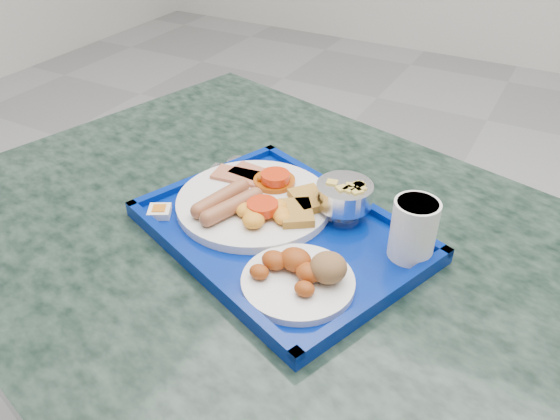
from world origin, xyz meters
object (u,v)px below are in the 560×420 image
object	(u,v)px
bread_plate	(302,275)
juice_cup	(414,228)
main_plate	(257,201)
fruit_bowl	(345,195)
table	(297,342)
tray	(280,233)

from	to	relation	value
bread_plate	juice_cup	size ratio (longest dim) A/B	1.70
main_plate	fruit_bowl	xyz separation A→B (m)	(0.14, 0.05, 0.03)
table	fruit_bowl	bearing A→B (deg)	73.63
tray	main_plate	size ratio (longest dim) A/B	1.97
tray	fruit_bowl	size ratio (longest dim) A/B	5.64
table	juice_cup	bearing A→B (deg)	20.03
main_plate	fruit_bowl	size ratio (longest dim) A/B	2.86
tray	main_plate	world-z (taller)	main_plate
main_plate	bread_plate	size ratio (longest dim) A/B	1.64
table	main_plate	bearing A→B (deg)	154.56
table	tray	distance (m)	0.22
fruit_bowl	main_plate	bearing A→B (deg)	-160.46
bread_plate	fruit_bowl	xyz separation A→B (m)	(-0.01, 0.18, 0.03)
table	tray	size ratio (longest dim) A/B	2.87
tray	bread_plate	world-z (taller)	bread_plate
tray	juice_cup	world-z (taller)	juice_cup
table	juice_cup	size ratio (longest dim) A/B	15.82
table	fruit_bowl	distance (m)	0.29
bread_plate	tray	bearing A→B (deg)	132.93
bread_plate	juice_cup	distance (m)	0.18
table	juice_cup	world-z (taller)	juice_cup
bread_plate	fruit_bowl	world-z (taller)	fruit_bowl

